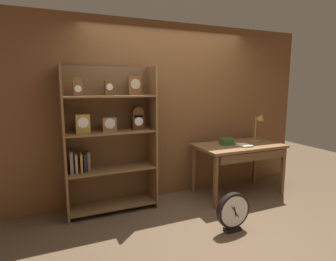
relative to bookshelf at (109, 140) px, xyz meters
name	(u,v)px	position (x,y,z in m)	size (l,w,h in m)	color
ground_plane	(213,232)	(0.95, -1.09, -0.98)	(10.00, 10.00, 0.00)	brown
back_wood_panel	(168,111)	(0.95, 0.22, 0.32)	(4.80, 0.05, 2.60)	brown
bookshelf	(109,140)	(0.00, 0.00, 0.00)	(1.19, 0.40, 1.94)	brown
workbench	(240,150)	(1.93, -0.27, -0.27)	(1.33, 0.73, 0.79)	brown
desk_lamp	(259,124)	(2.34, -0.21, 0.11)	(0.19, 0.19, 0.47)	olive
toolbox_small	(227,142)	(1.75, -0.19, -0.13)	(0.19, 0.13, 0.10)	#2D5123
open_repair_manual	(244,145)	(1.94, -0.37, -0.17)	(0.16, 0.22, 0.03)	silver
round_clock_large	(233,212)	(1.18, -1.15, -0.74)	(0.42, 0.11, 0.46)	black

